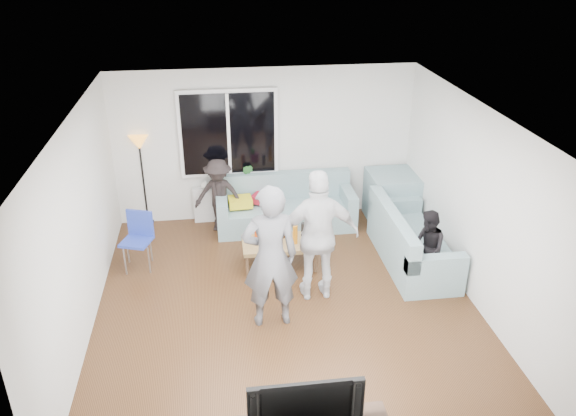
{
  "coord_description": "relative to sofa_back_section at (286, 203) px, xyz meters",
  "views": [
    {
      "loc": [
        -0.83,
        -6.28,
        4.51
      ],
      "look_at": [
        0.1,
        0.6,
        1.15
      ],
      "focal_mm": 35.6,
      "sensor_mm": 36.0,
      "label": 1
    }
  ],
  "objects": [
    {
      "name": "television",
      "position": [
        -0.46,
        -4.77,
        0.31
      ],
      "size": [
        1.03,
        0.14,
        0.59
      ],
      "primitive_type": "imported",
      "color": "black",
      "rests_on": "tv_console"
    },
    {
      "name": "sofa_back_section",
      "position": [
        0.0,
        0.0,
        0.0
      ],
      "size": [
        2.3,
        0.85,
        0.85
      ],
      "primitive_type": null,
      "color": "#77969C",
      "rests_on": "floor"
    },
    {
      "name": "ceiling",
      "position": [
        -0.28,
        -2.27,
        2.2
      ],
      "size": [
        5.0,
        5.5,
        0.04
      ],
      "primitive_type": "cube",
      "color": "white",
      "rests_on": "ground"
    },
    {
      "name": "player_right",
      "position": [
        0.17,
        -2.1,
        0.49
      ],
      "size": [
        1.09,
        0.47,
        1.84
      ],
      "primitive_type": "imported",
      "rotation": [
        0.0,
        0.0,
        3.17
      ],
      "color": "silver",
      "rests_on": "floor"
    },
    {
      "name": "spectator_back",
      "position": [
        -1.1,
        0.03,
        0.2
      ],
      "size": [
        0.89,
        0.62,
        1.25
      ],
      "primitive_type": "imported",
      "rotation": [
        0.0,
        0.0,
        -0.21
      ],
      "color": "black",
      "rests_on": "floor"
    },
    {
      "name": "cushion_yellow",
      "position": [
        -0.76,
        -0.02,
        0.09
      ],
      "size": [
        0.4,
        0.34,
        0.14
      ],
      "primitive_type": "cube",
      "rotation": [
        0.0,
        0.0,
        0.07
      ],
      "color": "gold",
      "rests_on": "sofa_back_section"
    },
    {
      "name": "radiator",
      "position": [
        -0.88,
        0.38,
        -0.11
      ],
      "size": [
        1.3,
        0.12,
        0.62
      ],
      "primitive_type": "cube",
      "color": "silver",
      "rests_on": "floor"
    },
    {
      "name": "wall_back",
      "position": [
        -0.28,
        0.5,
        0.88
      ],
      "size": [
        5.0,
        0.04,
        2.6
      ],
      "primitive_type": "cube",
      "color": "silver",
      "rests_on": "ground"
    },
    {
      "name": "floor_lamp",
      "position": [
        -2.33,
        0.47,
        0.36
      ],
      "size": [
        0.32,
        0.32,
        1.56
      ],
      "primitive_type": null,
      "color": "orange",
      "rests_on": "floor"
    },
    {
      "name": "bottle_d",
      "position": [
        -0.03,
        -1.32,
        0.12
      ],
      "size": [
        0.07,
        0.07,
        0.29
      ],
      "primitive_type": "cylinder",
      "color": "orange",
      "rests_on": "coffee_table"
    },
    {
      "name": "bottle_b",
      "position": [
        -0.38,
        -1.35,
        0.1
      ],
      "size": [
        0.08,
        0.08,
        0.26
      ],
      "primitive_type": "cylinder",
      "color": "#1D941A",
      "rests_on": "coffee_table"
    },
    {
      "name": "wall_right",
      "position": [
        2.24,
        -2.27,
        0.88
      ],
      "size": [
        0.04,
        5.5,
        2.6
      ],
      "primitive_type": "cube",
      "color": "silver",
      "rests_on": "ground"
    },
    {
      "name": "vase",
      "position": [
        -1.31,
        0.35,
        0.27
      ],
      "size": [
        0.18,
        0.18,
        0.15
      ],
      "primitive_type": "imported",
      "rotation": [
        0.0,
        0.0,
        0.26
      ],
      "color": "white",
      "rests_on": "radiator"
    },
    {
      "name": "side_chair",
      "position": [
        -2.33,
        -1.03,
        0.01
      ],
      "size": [
        0.51,
        0.51,
        0.86
      ],
      "primitive_type": null,
      "rotation": [
        0.0,
        0.0,
        -0.35
      ],
      "color": "#253AA4",
      "rests_on": "floor"
    },
    {
      "name": "sofa_right_section",
      "position": [
        1.74,
        -1.41,
        0.0
      ],
      "size": [
        2.0,
        0.85,
        0.85
      ],
      "primitive_type": null,
      "rotation": [
        0.0,
        0.0,
        1.57
      ],
      "color": "#77969C",
      "rests_on": "floor"
    },
    {
      "name": "wall_left",
      "position": [
        -2.8,
        -2.27,
        0.88
      ],
      "size": [
        0.04,
        5.5,
        2.6
      ],
      "primitive_type": "cube",
      "color": "silver",
      "rests_on": "ground"
    },
    {
      "name": "pitcher",
      "position": [
        -0.34,
        -1.35,
        0.06
      ],
      "size": [
        0.17,
        0.17,
        0.17
      ],
      "primitive_type": "cylinder",
      "color": "maroon",
      "rests_on": "coffee_table"
    },
    {
      "name": "bottle_c",
      "position": [
        -0.19,
        -1.13,
        0.09
      ],
      "size": [
        0.07,
        0.07,
        0.22
      ],
      "primitive_type": "cylinder",
      "color": "#341C0B",
      "rests_on": "coffee_table"
    },
    {
      "name": "sofa_corner",
      "position": [
        1.86,
        0.0,
        0.0
      ],
      "size": [
        0.85,
        0.85,
        0.85
      ],
      "primitive_type": "cube",
      "color": "#77969C",
      "rests_on": "floor"
    },
    {
      "name": "coffee_table",
      "position": [
        -0.25,
        -1.26,
        -0.22
      ],
      "size": [
        1.1,
        0.61,
        0.4
      ],
      "primitive_type": "cube",
      "rotation": [
        0.0,
        0.0,
        -0.0
      ],
      "color": "olive",
      "rests_on": "floor"
    },
    {
      "name": "window_frame",
      "position": [
        -0.88,
        0.42,
        1.12
      ],
      "size": [
        1.62,
        0.06,
        1.47
      ],
      "primitive_type": "cube",
      "color": "white",
      "rests_on": "wall_back"
    },
    {
      "name": "window_mullion",
      "position": [
        -0.88,
        0.37,
        1.12
      ],
      "size": [
        0.05,
        0.03,
        1.35
      ],
      "primitive_type": "cube",
      "color": "white",
      "rests_on": "window_frame"
    },
    {
      "name": "spectator_right",
      "position": [
        1.74,
        -1.97,
        0.13
      ],
      "size": [
        0.42,
        0.54,
        1.1
      ],
      "primitive_type": "imported",
      "rotation": [
        0.0,
        0.0,
        -1.57
      ],
      "color": "black",
      "rests_on": "floor"
    },
    {
      "name": "wall_front",
      "position": [
        -0.28,
        -5.04,
        0.88
      ],
      "size": [
        5.0,
        0.04,
        2.6
      ],
      "primitive_type": "cube",
      "color": "silver",
      "rests_on": "ground"
    },
    {
      "name": "bottle_a",
      "position": [
        -0.58,
        -1.17,
        0.08
      ],
      "size": [
        0.07,
        0.07,
        0.21
      ],
      "primitive_type": "cylinder",
      "color": "#CE3B0C",
      "rests_on": "coffee_table"
    },
    {
      "name": "cushion_red",
      "position": [
        -0.36,
        0.06,
        0.09
      ],
      "size": [
        0.46,
        0.44,
        0.13
      ],
      "primitive_type": "cube",
      "rotation": [
        0.0,
        0.0,
        -0.53
      ],
      "color": "maroon",
      "rests_on": "sofa_back_section"
    },
    {
      "name": "window_glass",
      "position": [
        -0.88,
        0.38,
        1.12
      ],
      "size": [
        1.5,
        0.02,
        1.35
      ],
      "primitive_type": "cube",
      "color": "black",
      "rests_on": "window_frame"
    },
    {
      "name": "potted_plant",
      "position": [
        -0.62,
        0.35,
        0.4
      ],
      "size": [
        0.27,
        0.24,
        0.4
      ],
      "primitive_type": "imported",
      "rotation": [
        0.0,
        0.0,
        -0.34
      ],
      "color": "#266027",
      "rests_on": "radiator"
    },
    {
      "name": "bottle_e",
      "position": [
        0.12,
        -1.11,
        0.08
      ],
      "size": [
        0.07,
        0.07,
        0.22
      ],
      "primitive_type": "cylinder",
      "color": "black",
      "rests_on": "coffee_table"
    },
    {
      "name": "player_left",
      "position": [
        -0.53,
        -2.6,
        0.53
      ],
      "size": [
        0.72,
        0.49,
        1.9
      ],
      "primitive_type": "imported",
      "rotation": [
        0.0,
        0.0,
        3.19
      ],
      "color": "#535459",
      "rests_on": "floor"
    },
    {
      "name": "floor",
      "position": [
        -0.28,
        -2.27,
        -0.45
      ],
      "size": [
        5.0,
        5.5,
        0.04
      ],
      "primitive_type": "cube",
      "color": "#56351C",
      "rests_on": "ground"
    }
  ]
}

